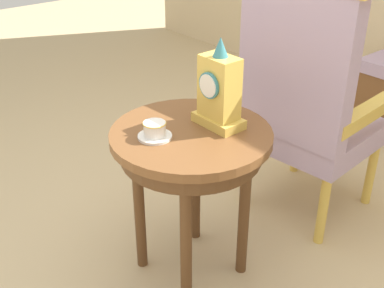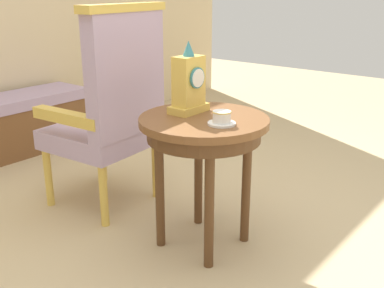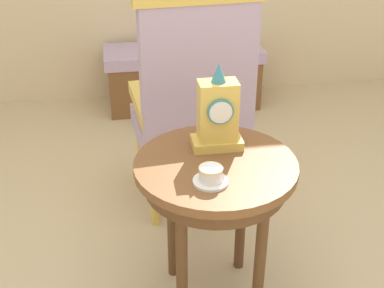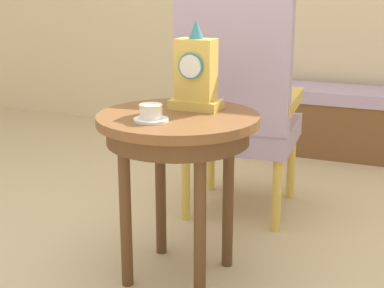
% 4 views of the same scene
% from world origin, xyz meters
% --- Properties ---
extents(ground_plane, '(10.00, 10.00, 0.00)m').
position_xyz_m(ground_plane, '(0.00, 0.00, 0.00)').
color(ground_plane, tan).
extents(side_table, '(0.60, 0.60, 0.65)m').
position_xyz_m(side_table, '(0.04, 0.02, 0.56)').
color(side_table, brown).
rests_on(side_table, ground).
extents(teacup_left, '(0.12, 0.12, 0.06)m').
position_xyz_m(teacup_left, '(-0.00, -0.11, 0.68)').
color(teacup_left, white).
rests_on(teacup_left, side_table).
extents(mantel_clock, '(0.19, 0.11, 0.34)m').
position_xyz_m(mantel_clock, '(0.07, 0.13, 0.79)').
color(mantel_clock, gold).
rests_on(mantel_clock, side_table).
extents(armchair, '(0.59, 0.58, 1.14)m').
position_xyz_m(armchair, '(0.06, 0.67, 0.59)').
color(armchair, '#B299B7').
rests_on(armchair, ground).
extents(window_bench, '(1.13, 0.40, 0.44)m').
position_xyz_m(window_bench, '(0.19, 1.95, 0.22)').
color(window_bench, '#B299B7').
rests_on(window_bench, ground).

